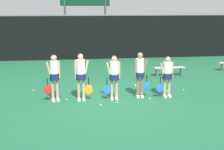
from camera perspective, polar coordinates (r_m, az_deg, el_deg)
name	(u,v)px	position (r m, az deg, el deg)	size (l,w,h in m)	color
ground_plane	(113,99)	(12.13, 0.10, -4.35)	(140.00, 140.00, 0.00)	#216642
fence_windscreen	(93,37)	(21.03, -3.50, 6.97)	(60.00, 0.08, 2.97)	black
scoreboard	(85,2)	(22.40, -4.95, 13.15)	(3.45, 0.15, 4.89)	#515156
bench_courtside	(169,68)	(16.23, 10.42, 1.19)	(1.61, 0.38, 0.46)	#B2B2B7
player_0	(54,73)	(11.80, -10.54, 0.29)	(0.64, 0.36, 1.78)	tan
player_1	(81,73)	(11.71, -5.71, 0.38)	(0.67, 0.38, 1.80)	tan
player_2	(114,74)	(11.80, 0.37, 0.20)	(0.66, 0.37, 1.70)	tan
player_3	(140,71)	(12.11, 5.18, 0.70)	(0.63, 0.34, 1.78)	#8C664C
player_4	(167,73)	(12.30, 10.06, 0.34)	(0.67, 0.39, 1.63)	tan
tennis_ball_0	(34,90)	(13.59, -14.15, -2.73)	(0.07, 0.07, 0.07)	#CCE033
tennis_ball_1	(135,85)	(14.10, 4.28, -1.82)	(0.07, 0.07, 0.07)	#CCE033
tennis_ball_2	(167,91)	(13.29, 10.02, -2.89)	(0.07, 0.07, 0.07)	#CCE033
tennis_ball_3	(101,105)	(11.25, -2.08, -5.53)	(0.07, 0.07, 0.07)	#CCE033
tennis_ball_4	(67,100)	(11.99, -8.32, -4.51)	(0.07, 0.07, 0.07)	#CCE033
tennis_ball_5	(183,90)	(13.54, 12.92, -2.72)	(0.07, 0.07, 0.07)	#CCE033
tennis_ball_6	(136,86)	(13.94, 4.36, -1.99)	(0.07, 0.07, 0.07)	#CCE033
tennis_ball_7	(150,99)	(12.07, 6.91, -4.36)	(0.07, 0.07, 0.07)	#CCE033
tennis_ball_8	(117,103)	(11.53, 0.94, -5.07)	(0.07, 0.07, 0.07)	#CCE033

